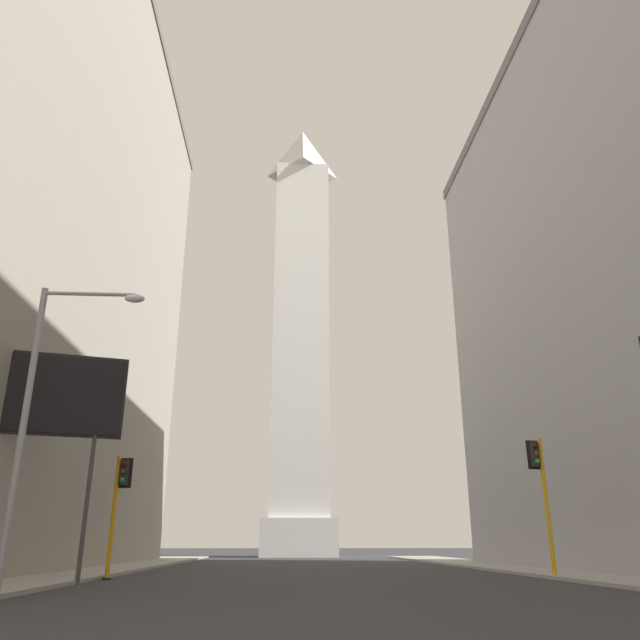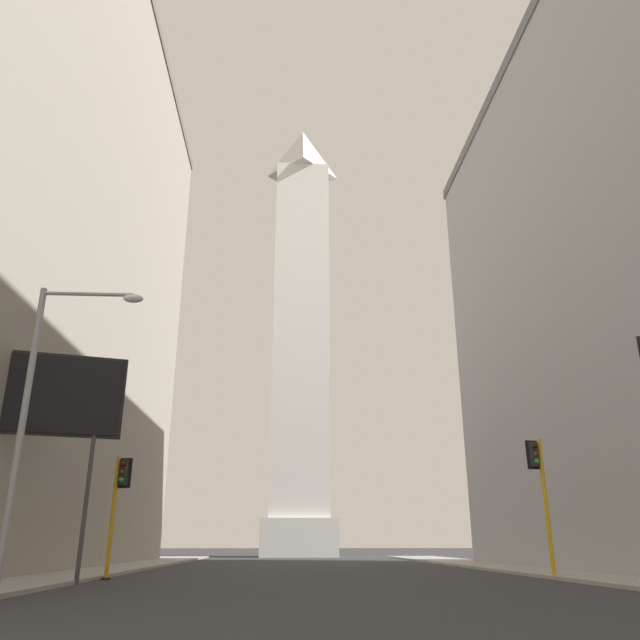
{
  "view_description": "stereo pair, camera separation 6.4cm",
  "coord_description": "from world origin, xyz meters",
  "px_view_note": "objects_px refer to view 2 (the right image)",
  "views": [
    {
      "loc": [
        -1.97,
        -2.37,
        1.48
      ],
      "look_at": [
        1.58,
        57.24,
        22.88
      ],
      "focal_mm": 35.0,
      "sensor_mm": 36.0,
      "label": 1
    },
    {
      "loc": [
        -1.91,
        -2.37,
        1.48
      ],
      "look_at": [
        1.58,
        57.24,
        22.88
      ],
      "focal_mm": 35.0,
      "sensor_mm": 36.0,
      "label": 2
    }
  ],
  "objects_px": {
    "traffic_light_mid_right": "(541,485)",
    "street_lamp": "(43,399)",
    "obelisk": "(301,326)",
    "traffic_light_mid_left": "(118,497)",
    "billboard_sign": "(43,399)"
  },
  "relations": [
    {
      "from": "traffic_light_mid_right",
      "to": "street_lamp",
      "type": "relative_size",
      "value": 0.66
    },
    {
      "from": "obelisk",
      "to": "traffic_light_mid_right",
      "type": "relative_size",
      "value": 9.48
    },
    {
      "from": "traffic_light_mid_left",
      "to": "billboard_sign",
      "type": "xyz_separation_m",
      "value": [
        -2.54,
        -3.44,
        3.61
      ]
    },
    {
      "from": "obelisk",
      "to": "street_lamp",
      "type": "relative_size",
      "value": 6.23
    },
    {
      "from": "obelisk",
      "to": "billboard_sign",
      "type": "relative_size",
      "value": 6.39
    },
    {
      "from": "billboard_sign",
      "to": "street_lamp",
      "type": "bearing_deg",
      "value": -69.17
    },
    {
      "from": "traffic_light_mid_right",
      "to": "obelisk",
      "type": "bearing_deg",
      "value": 101.82
    },
    {
      "from": "traffic_light_mid_right",
      "to": "billboard_sign",
      "type": "height_order",
      "value": "billboard_sign"
    },
    {
      "from": "traffic_light_mid_right",
      "to": "street_lamp",
      "type": "bearing_deg",
      "value": -153.52
    },
    {
      "from": "street_lamp",
      "to": "billboard_sign",
      "type": "distance_m",
      "value": 7.19
    },
    {
      "from": "obelisk",
      "to": "traffic_light_mid_left",
      "type": "relative_size",
      "value": 11.09
    },
    {
      "from": "traffic_light_mid_left",
      "to": "obelisk",
      "type": "bearing_deg",
      "value": 78.77
    },
    {
      "from": "traffic_light_mid_left",
      "to": "billboard_sign",
      "type": "distance_m",
      "value": 5.6
    },
    {
      "from": "billboard_sign",
      "to": "traffic_light_mid_left",
      "type": "bearing_deg",
      "value": 53.56
    },
    {
      "from": "obelisk",
      "to": "traffic_light_mid_left",
      "type": "distance_m",
      "value": 52.88
    }
  ]
}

